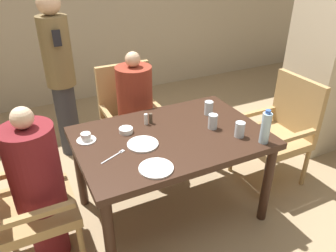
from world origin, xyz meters
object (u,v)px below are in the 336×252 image
Objects in this scene: glass_tall_far at (240,129)px; water_bottle at (266,128)px; chair_right_side at (280,128)px; diner_in_far_chair at (135,112)px; plate_main_left at (143,144)px; chair_left_side at (16,202)px; diner_in_left_chair at (38,186)px; standing_host at (60,74)px; teacup_with_saucer at (86,138)px; glass_tall_near at (213,121)px; plate_main_right at (156,168)px; chair_far_side at (130,113)px; bowl_small at (126,130)px; glass_tall_mid at (209,108)px.

water_bottle is at bearing -53.56° from glass_tall_far.
chair_right_side reaches higher than glass_tall_far.
diner_in_far_chair reaches higher than plate_main_left.
plate_main_left is at bearing -2.50° from chair_left_side.
diner_in_left_chair is (0.15, 0.00, 0.07)m from chair_left_side.
standing_host reaches higher than chair_left_side.
water_bottle reaches higher than teacup_with_saucer.
standing_host reaches higher than glass_tall_near.
diner_in_left_chair is 1.18m from diner_in_far_chair.
chair_right_side is at bearing 13.76° from plate_main_right.
chair_left_side is 2.17m from chair_right_side.
plate_main_right is (-1.35, -0.33, 0.22)m from chair_right_side.
chair_left_side is at bearing -113.49° from standing_host.
standing_host reaches higher than teacup_with_saucer.
glass_tall_far is at bearing -8.83° from chair_left_side.
diner_in_far_chair is 0.79m from teacup_with_saucer.
chair_far_side and chair_right_side have the same top height.
plate_main_left is 1.93× the size of glass_tall_near.
bowl_small is 0.91× the size of glass_tall_mid.
chair_right_side is 1.41m from plate_main_right.
glass_tall_near is at bearing 119.35° from glass_tall_far.
chair_right_side is at bearing 34.19° from water_bottle.
bowl_small reaches higher than plate_main_left.
glass_tall_far is (1.00, -0.43, 0.03)m from teacup_with_saucer.
chair_left_side is 0.17m from diner_in_left_chair.
diner_in_left_chair is at bearing -152.86° from teacup_with_saucer.
diner_in_left_chair reaches higher than chair_right_side.
plate_main_left is 0.85m from water_bottle.
chair_far_side is at bearing 90.00° from diner_in_far_chair.
diner_in_far_chair is 1.07m from glass_tall_far.
water_bottle reaches higher than plate_main_left.
teacup_with_saucer is at bearing 177.20° from bowl_small.
plate_main_left is (-1.32, -0.04, 0.22)m from chair_right_side.
teacup_with_saucer reaches higher than bowl_small.
plate_main_left is (0.30, -1.31, -0.13)m from standing_host.
glass_tall_near is (-0.21, 0.33, -0.06)m from water_bottle.
chair_far_side is at bearing 50.08° from teacup_with_saucer.
glass_tall_far is at bearing -60.65° from glass_tall_near.
chair_far_side is 3.84× the size of water_bottle.
chair_far_side is at bearing 109.51° from glass_tall_near.
chair_left_side is 1.00× the size of chair_far_side.
chair_far_side is 0.83× the size of diner_in_far_chair.
water_bottle is 2.22× the size of glass_tall_mid.
diner_in_left_chair reaches higher than teacup_with_saucer.
teacup_with_saucer reaches higher than plate_main_right.
water_bottle is (0.81, -0.55, 0.10)m from bowl_small.
chair_right_side is at bearing -13.62° from glass_tall_mid.
standing_host is 14.33× the size of glass_tall_mid.
diner_in_far_chair reaches higher than diner_in_left_chair.
chair_right_side reaches higher than glass_tall_mid.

